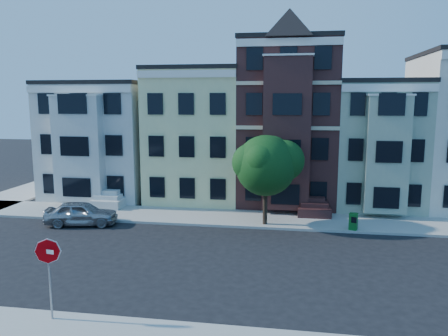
% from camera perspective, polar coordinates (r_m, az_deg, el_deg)
% --- Properties ---
extents(ground, '(120.00, 120.00, 0.00)m').
position_cam_1_polar(ground, '(21.49, 7.39, -12.72)').
color(ground, black).
extents(far_sidewalk, '(60.00, 4.00, 0.15)m').
position_cam_1_polar(far_sidewalk, '(29.06, 7.89, -6.78)').
color(far_sidewalk, '#9E9B93').
rests_on(far_sidewalk, ground).
extents(house_white, '(8.00, 9.00, 9.00)m').
position_cam_1_polar(house_white, '(37.94, -15.04, 3.49)').
color(house_white, silver).
rests_on(house_white, ground).
extents(house_yellow, '(7.00, 9.00, 10.00)m').
position_cam_1_polar(house_yellow, '(35.40, -3.13, 4.22)').
color(house_yellow, '#F1E7A0').
rests_on(house_yellow, ground).
extents(house_brown, '(7.00, 9.00, 12.00)m').
position_cam_1_polar(house_brown, '(34.53, 8.34, 5.69)').
color(house_brown, '#3B1B1A').
rests_on(house_brown, ground).
extents(house_green, '(6.00, 9.00, 9.00)m').
position_cam_1_polar(house_green, '(35.17, 18.95, 2.90)').
color(house_green, '#99A88E').
rests_on(house_green, ground).
extents(street_tree, '(7.72, 7.72, 6.93)m').
position_cam_1_polar(street_tree, '(27.07, 5.46, -0.22)').
color(street_tree, '#194919').
rests_on(street_tree, far_sidewalk).
extents(parked_car, '(4.76, 2.64, 1.53)m').
position_cam_1_polar(parked_car, '(29.25, -18.15, -5.64)').
color(parked_car, '#9C9EA3').
rests_on(parked_car, ground).
extents(newspaper_box, '(0.57, 0.54, 1.02)m').
position_cam_1_polar(newspaper_box, '(27.51, 16.54, -6.71)').
color(newspaper_box, '#106120').
rests_on(newspaper_box, far_sidewalk).
extents(fire_hydrant, '(0.23, 0.23, 0.60)m').
position_cam_1_polar(fire_hydrant, '(32.12, -20.29, -5.04)').
color(fire_hydrant, silver).
rests_on(fire_hydrant, far_sidewalk).
extents(stop_sign, '(0.93, 0.28, 3.36)m').
position_cam_1_polar(stop_sign, '(16.96, -21.83, -12.72)').
color(stop_sign, '#BA0005').
rests_on(stop_sign, near_sidewalk).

